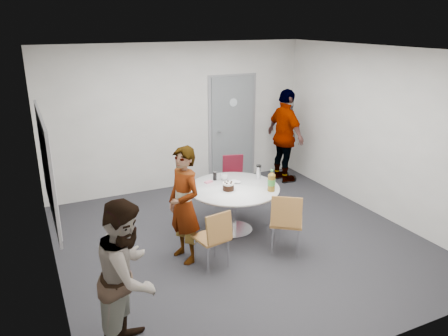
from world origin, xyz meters
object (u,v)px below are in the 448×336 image
door (232,128)px  person_right (285,136)px  chair_near_left (215,234)px  chair_far (234,173)px  person_left (128,276)px  whiteboard (47,165)px  table (236,193)px  person_main (184,205)px  chair_near_right (286,218)px

door → person_right: (0.85, -0.62, -0.11)m
chair_near_left → chair_far: size_ratio=1.00×
door → chair_near_left: size_ratio=2.62×
chair_far → person_left: person_left is taller
door → whiteboard: size_ratio=1.12×
person_left → chair_far: bearing=-9.6°
door → table: bearing=-115.1°
chair_near_left → person_main: person_main is taller
table → chair_near_left: bearing=-130.4°
whiteboard → chair_near_left: (1.82, -0.74, -0.96)m
table → door: bearing=64.9°
table → chair_near_right: bearing=-73.1°
door → person_right: 1.06m
person_main → person_right: bearing=111.7°
chair_far → chair_near_right: bearing=100.3°
chair_near_left → chair_near_right: (1.02, -0.09, 0.05)m
table → chair_far: bearing=64.7°
whiteboard → chair_near_right: 3.09m
chair_far → chair_near_left: bearing=74.5°
whiteboard → person_left: (0.51, -1.66, -0.67)m
chair_near_right → person_right: 2.97m
whiteboard → chair_near_left: 2.18m
person_left → person_right: bearing=-17.6°
person_main → chair_near_right: bearing=55.7°
chair_far → person_main: bearing=63.2°
table → person_main: (-0.98, -0.46, 0.17)m
chair_near_left → person_right: size_ratio=0.44×
chair_near_right → person_main: person_main is taller
chair_near_right → person_right: person_right is taller
whiteboard → chair_near_left: size_ratio=2.35×
table → person_main: person_main is taller
chair_near_left → chair_far: (1.26, 1.98, -0.00)m
person_left → table: bearing=-16.9°
door → chair_near_right: door is taller
person_right → table: bearing=127.2°
table → chair_far: (0.53, 1.12, -0.13)m
chair_far → person_main: 2.21m
chair_near_left → person_main: 0.56m
whiteboard → person_right: (4.41, 1.66, -0.53)m
door → chair_near_right: (-0.73, -3.10, -0.48)m
whiteboard → person_right: 4.74m
person_right → chair_near_left: bearing=130.4°
door → person_right: size_ratio=1.16×
chair_far → person_right: bearing=-145.4°
person_right → door: bearing=51.6°
table → person_right: (1.86, 1.54, 0.30)m
chair_far → person_main: size_ratio=0.51×
whiteboard → chair_near_right: bearing=-16.2°
table → person_main: 1.10m
door → person_main: 3.30m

